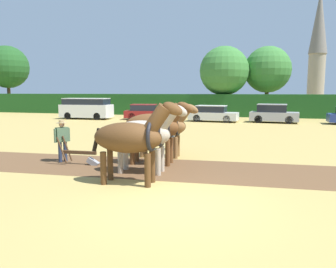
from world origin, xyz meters
name	(u,v)px	position (x,y,z in m)	size (l,w,h in m)	color
ground_plane	(178,205)	(0.00, 0.00, 0.00)	(240.00, 240.00, 0.00)	#A88E4C
plowed_furrow_strip	(27,162)	(-6.78, 3.13, 0.00)	(32.03, 3.22, 0.01)	brown
hedgerow	(242,106)	(0.00, 28.41, 1.20)	(79.60, 1.31, 2.40)	#1E511E
tree_far_left	(7,67)	(-31.73, 30.74, 6.00)	(5.75, 5.75, 8.89)	#4C3823
tree_left	(224,71)	(-2.08, 29.60, 4.92)	(5.39, 5.39, 7.63)	brown
tree_center_left	(268,70)	(2.54, 31.40, 5.09)	(5.15, 5.15, 7.68)	#4C3823
church_spire	(318,45)	(11.69, 58.84, 11.04)	(3.25, 3.25, 21.09)	gray
draft_horse_lead_left	(132,137)	(-1.74, 1.41, 1.37)	(2.79, 1.07, 2.49)	#513319
draft_horse_lead_right	(144,134)	(-1.83, 2.76, 1.30)	(2.69, 1.09, 2.36)	#B2A38E
draft_horse_trail_left	(154,127)	(-1.92, 4.11, 1.40)	(2.72, 1.14, 2.40)	brown
draft_horse_trail_right	(163,126)	(-2.00, 5.46, 1.28)	(2.80, 1.07, 2.27)	brown
plow	(83,156)	(-4.44, 3.27, 0.32)	(1.59, 0.48, 1.13)	#4C331E
farmer_at_plow	(62,138)	(-5.43, 3.51, 0.93)	(0.41, 0.55, 1.61)	#28334C
farmer_beside_team	(174,127)	(-1.92, 7.03, 1.08)	(0.46, 0.61, 1.81)	#28334C
parked_van	(86,108)	(-14.53, 21.44, 1.05)	(5.01, 2.16, 2.03)	silver
parked_car_left	(145,112)	(-8.76, 22.43, 0.71)	(4.30, 2.59, 1.47)	maroon
parked_car_center_left	(213,114)	(-2.20, 21.89, 0.70)	(4.43, 2.12, 1.45)	silver
parked_car_center	(274,114)	(3.00, 22.36, 0.77)	(4.17, 2.17, 1.61)	#A8A8B2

